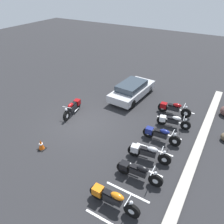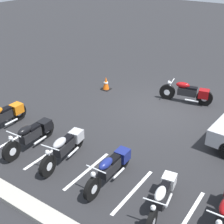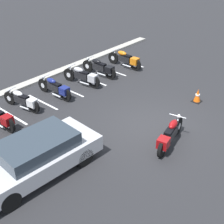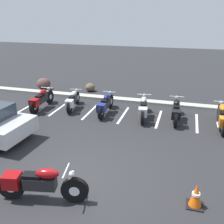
% 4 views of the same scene
% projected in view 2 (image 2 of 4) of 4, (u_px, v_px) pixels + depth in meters
% --- Properties ---
extents(ground, '(60.00, 60.00, 0.00)m').
position_uv_depth(ground, '(162.00, 109.00, 12.98)').
color(ground, '#262628').
extents(motorcycle_maroon_featured, '(2.27, 0.81, 0.90)m').
position_uv_depth(motorcycle_maroon_featured, '(189.00, 92.00, 13.33)').
color(motorcycle_maroon_featured, black).
rests_on(motorcycle_maroon_featured, ground).
extents(parked_bike_1, '(0.69, 2.06, 0.82)m').
position_uv_depth(parked_bike_1, '(163.00, 195.00, 7.82)').
color(parked_bike_1, black).
rests_on(parked_bike_1, ground).
extents(parked_bike_2, '(0.62, 2.21, 0.87)m').
position_uv_depth(parked_bike_2, '(111.00, 167.00, 8.79)').
color(parked_bike_2, black).
rests_on(parked_bike_2, ground).
extents(parked_bike_3, '(0.70, 2.25, 0.89)m').
position_uv_depth(parked_bike_3, '(65.00, 146.00, 9.69)').
color(parked_bike_3, black).
rests_on(parked_bike_3, ground).
extents(parked_bike_4, '(0.63, 2.25, 0.89)m').
position_uv_depth(parked_bike_4, '(32.00, 134.00, 10.32)').
color(parked_bike_4, black).
rests_on(parked_bike_4, ground).
extents(parked_bike_5, '(0.65, 2.30, 0.91)m').
position_uv_depth(parked_bike_5, '(3.00, 116.00, 11.44)').
color(parked_bike_5, black).
rests_on(parked_bike_5, ground).
extents(concrete_curb, '(18.00, 0.50, 0.12)m').
position_uv_depth(concrete_curb, '(38.00, 211.00, 7.84)').
color(concrete_curb, '#A8A399').
rests_on(concrete_curb, ground).
extents(traffic_cone, '(0.40, 0.40, 0.63)m').
position_uv_depth(traffic_cone, '(106.00, 84.00, 14.68)').
color(traffic_cone, black).
rests_on(traffic_cone, ground).
extents(stall_line_1, '(0.10, 2.10, 0.00)m').
position_uv_depth(stall_line_1, '(188.00, 217.00, 7.76)').
color(stall_line_1, white).
rests_on(stall_line_1, ground).
extents(stall_line_2, '(0.10, 2.10, 0.00)m').
position_uv_depth(stall_line_2, '(133.00, 191.00, 8.57)').
color(stall_line_2, white).
rests_on(stall_line_2, ground).
extents(stall_line_3, '(0.10, 2.10, 0.00)m').
position_uv_depth(stall_line_3, '(87.00, 171.00, 9.38)').
color(stall_line_3, white).
rests_on(stall_line_3, ground).
extents(stall_line_4, '(0.10, 2.10, 0.00)m').
position_uv_depth(stall_line_4, '(49.00, 153.00, 10.19)').
color(stall_line_4, white).
rests_on(stall_line_4, ground).
extents(stall_line_5, '(0.10, 2.10, 0.00)m').
position_uv_depth(stall_line_5, '(16.00, 138.00, 10.99)').
color(stall_line_5, white).
rests_on(stall_line_5, ground).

